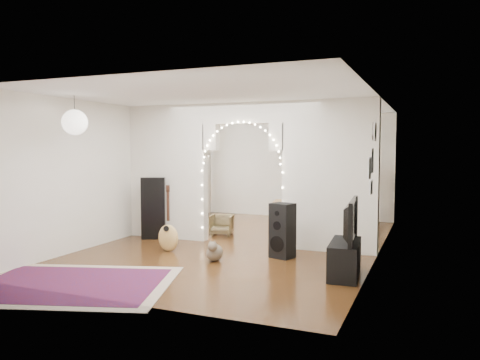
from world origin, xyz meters
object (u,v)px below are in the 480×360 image
at_px(dining_table, 303,205).
at_px(dining_chair_left, 222,225).
at_px(bookcase, 327,196).
at_px(dining_chair_right, 283,212).
at_px(media_console, 345,259).
at_px(acoustic_guitar, 168,227).
at_px(floor_speaker, 282,231).

bearing_deg(dining_table, dining_chair_left, 176.95).
relative_size(bookcase, dining_chair_left, 2.79).
bearing_deg(dining_chair_right, media_console, -40.90).
height_order(media_console, dining_chair_left, media_console).
bearing_deg(bookcase, dining_table, -72.64).
bearing_deg(acoustic_guitar, media_console, -20.11).
bearing_deg(dining_chair_left, media_console, -49.24).
distance_m(media_console, dining_chair_right, 5.04).
xyz_separation_m(dining_chair_left, dining_chair_right, (0.67, 2.27, 0.01)).
height_order(floor_speaker, bookcase, bookcase).
height_order(bookcase, dining_chair_left, bookcase).
bearing_deg(dining_table, acoustic_guitar, -144.16).
bearing_deg(dining_chair_left, acoustic_guitar, -109.39).
xyz_separation_m(media_console, dining_table, (-1.27, 2.46, 0.43)).
bearing_deg(dining_chair_left, bookcase, 44.10).
bearing_deg(dining_table, media_console, -73.65).
bearing_deg(bookcase, dining_chair_right, -146.59).
height_order(acoustic_guitar, dining_chair_left, acoustic_guitar).
xyz_separation_m(acoustic_guitar, floor_speaker, (2.02, 0.32, 0.02)).
relative_size(dining_table, dining_chair_right, 2.69).
bearing_deg(dining_chair_right, bookcase, 38.03).
distance_m(acoustic_guitar, dining_chair_right, 4.18).
distance_m(dining_table, dining_chair_left, 1.78).
bearing_deg(dining_chair_right, dining_table, -41.13).
xyz_separation_m(bookcase, dining_chair_right, (-1.03, -0.30, -0.43)).
height_order(floor_speaker, dining_chair_right, floor_speaker).
xyz_separation_m(floor_speaker, dining_chair_left, (-1.80, 1.48, -0.24)).
xyz_separation_m(floor_speaker, bookcase, (-0.10, 4.05, 0.20)).
height_order(bookcase, dining_table, bookcase).
bearing_deg(acoustic_guitar, dining_chair_right, 65.00).
bearing_deg(floor_speaker, dining_chair_right, 124.05).
relative_size(acoustic_guitar, media_console, 1.01).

